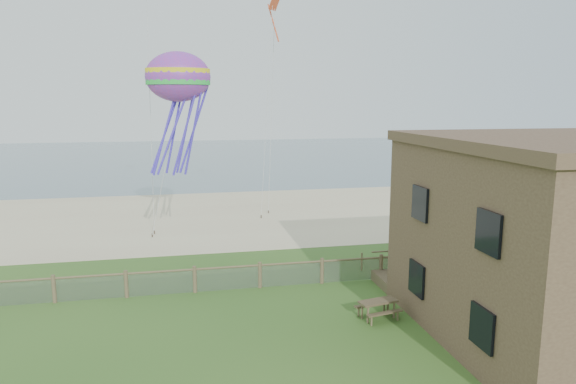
# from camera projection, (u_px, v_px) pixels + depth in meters

# --- Properties ---
(ground) EXTENTS (160.00, 160.00, 0.00)m
(ground) POSITION_uv_depth(u_px,v_px,m) (285.00, 347.00, 18.27)
(ground) COLOR #2F571D
(ground) RESTS_ON ground
(sand_beach) EXTENTS (72.00, 20.00, 0.02)m
(sand_beach) POSITION_uv_depth(u_px,v_px,m) (229.00, 215.00, 39.49)
(sand_beach) COLOR #C4AF8E
(sand_beach) RESTS_ON ground
(ocean) EXTENTS (160.00, 68.00, 0.02)m
(ocean) POSITION_uv_depth(u_px,v_px,m) (204.00, 156.00, 81.94)
(ocean) COLOR slate
(ocean) RESTS_ON ground
(chainlink_fence) EXTENTS (36.20, 0.20, 1.25)m
(chainlink_fence) POSITION_uv_depth(u_px,v_px,m) (260.00, 277.00, 23.96)
(chainlink_fence) COLOR #4D422B
(chainlink_fence) RESTS_ON ground
(motel_deck) EXTENTS (15.00, 2.00, 0.50)m
(motel_deck) POSITION_uv_depth(u_px,v_px,m) (520.00, 271.00, 25.62)
(motel_deck) COLOR brown
(motel_deck) RESTS_ON ground
(picnic_table) EXTENTS (1.77, 1.47, 0.66)m
(picnic_table) POSITION_uv_depth(u_px,v_px,m) (378.00, 311.00, 20.60)
(picnic_table) COLOR brown
(picnic_table) RESTS_ON ground
(octopus_kite) EXTENTS (4.26, 3.65, 7.40)m
(octopus_kite) POSITION_uv_depth(u_px,v_px,m) (179.00, 111.00, 29.10)
(octopus_kite) COLOR #F3265E
(kite_red) EXTENTS (2.00, 1.95, 2.64)m
(kite_red) POSITION_uv_depth(u_px,v_px,m) (275.00, 14.00, 33.74)
(kite_red) COLOR #C74723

